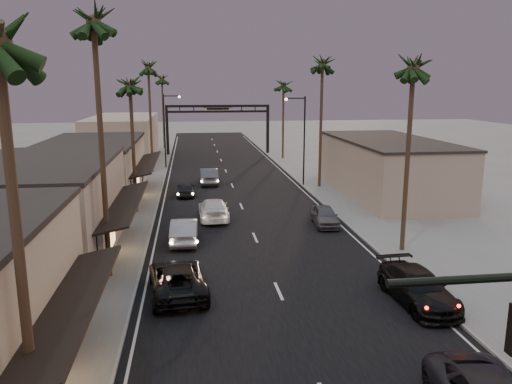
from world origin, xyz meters
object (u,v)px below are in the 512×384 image
object	(u,v)px
palm_ra	(414,60)
palm_far	(162,76)
arch	(218,117)
palm_lc	(130,79)
palm_lb	(93,13)
oncoming_pickup	(177,279)
streetlight_left	(167,125)
curbside_black	(418,287)
oncoming_silver	(184,230)
palm_rc	(284,82)
streetlight_right	(302,134)
palm_rb	(323,60)
palm_ld	(148,64)

from	to	relation	value
palm_ra	palm_far	xyz separation A→B (m)	(-16.90, 54.00, 0.00)
arch	palm_lc	distance (m)	35.41
palm_lb	palm_ra	world-z (taller)	palm_lb
palm_lc	oncoming_pickup	distance (m)	19.59
streetlight_left	curbside_black	distance (m)	43.48
palm_lb	oncoming_pickup	distance (m)	13.38
palm_lc	oncoming_silver	world-z (taller)	palm_lc
curbside_black	oncoming_pickup	bearing A→B (deg)	164.08
palm_far	palm_rc	bearing A→B (deg)	-39.64
arch	streetlight_right	world-z (taller)	streetlight_right
palm_ra	oncoming_silver	distance (m)	17.43
arch	palm_lb	bearing A→B (deg)	-100.16
palm_rb	curbside_black	xyz separation A→B (m)	(-2.40, -27.20, -11.63)
oncoming_silver	oncoming_pickup	bearing A→B (deg)	90.04
palm_lb	palm_lc	distance (m)	14.30
arch	palm_rb	world-z (taller)	palm_rb
palm_rb	oncoming_pickup	distance (m)	30.44
streetlight_left	palm_rb	bearing A→B (deg)	-42.05
palm_lb	palm_ra	bearing A→B (deg)	6.63
palm_ld	oncoming_pickup	size ratio (longest dim) A/B	2.53
palm_rb	oncoming_pickup	size ratio (longest dim) A/B	2.53
streetlight_right	palm_ra	xyz separation A→B (m)	(1.68, -21.00, 6.11)
curbside_black	palm_lb	bearing A→B (deg)	157.65
arch	curbside_black	distance (m)	53.77
palm_lb	palm_ld	world-z (taller)	palm_lb
streetlight_right	palm_lc	distance (m)	18.66
oncoming_pickup	oncoming_silver	bearing A→B (deg)	-97.87
streetlight_left	oncoming_silver	size ratio (longest dim) A/B	1.87
palm_lb	curbside_black	size ratio (longest dim) A/B	2.81
palm_ld	palm_ra	world-z (taller)	palm_ld
streetlight_left	curbside_black	bearing A→B (deg)	-72.34
arch	palm_lb	size ratio (longest dim) A/B	1.00
oncoming_silver	palm_lb	bearing A→B (deg)	57.58
palm_lb	oncoming_silver	size ratio (longest dim) A/B	3.16
streetlight_right	palm_lb	world-z (taller)	palm_lb
palm_far	palm_lc	bearing A→B (deg)	-90.41
palm_lc	palm_rb	distance (m)	19.07
streetlight_right	palm_far	xyz separation A→B (m)	(-15.22, 33.00, 6.11)
streetlight_left	palm_ra	size ratio (longest dim) A/B	0.68
streetlight_right	palm_lb	xyz separation A→B (m)	(-15.52, -23.00, 8.06)
arch	oncoming_pickup	size ratio (longest dim) A/B	2.70
streetlight_right	streetlight_left	xyz separation A→B (m)	(-13.84, 13.00, 0.00)
palm_lc	palm_rb	xyz separation A→B (m)	(17.20, 8.00, 1.95)
palm_lb	oncoming_pickup	world-z (taller)	palm_lb
palm_lb	palm_lc	world-z (taller)	palm_lb
palm_lb	palm_rc	xyz separation A→B (m)	(17.20, 42.00, -2.92)
streetlight_left	palm_rc	distance (m)	17.42
palm_ra	palm_lc	bearing A→B (deg)	145.10
arch	palm_ra	world-z (taller)	palm_ra
palm_rc	oncoming_pickup	bearing A→B (deg)	-106.91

